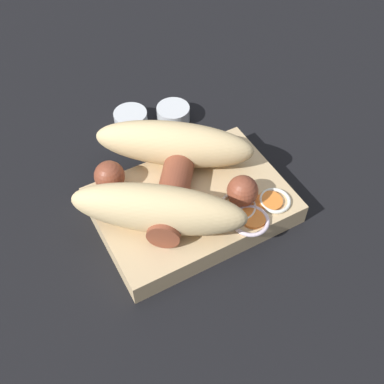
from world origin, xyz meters
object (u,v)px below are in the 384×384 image
sausage (175,183)px  condiment_cup_near (173,115)px  food_tray (192,205)px  condiment_cup_far (134,119)px  bread_roll (166,175)px

sausage → condiment_cup_near: 0.16m
food_tray → sausage: size_ratio=1.39×
sausage → condiment_cup_far: sausage is taller
bread_roll → condiment_cup_near: size_ratio=5.23×
food_tray → condiment_cup_near: food_tray is taller
condiment_cup_near → sausage: bearing=-116.3°
condiment_cup_near → condiment_cup_far: bearing=160.2°
food_tray → sausage: sausage is taller
condiment_cup_near → condiment_cup_far: size_ratio=1.00×
food_tray → condiment_cup_near: bearing=70.2°
food_tray → bread_roll: (-0.02, 0.02, 0.04)m
food_tray → condiment_cup_far: 0.18m
bread_roll → condiment_cup_near: 0.16m
condiment_cup_near → condiment_cup_far: (-0.05, 0.02, 0.00)m
sausage → condiment_cup_near: bearing=63.7°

